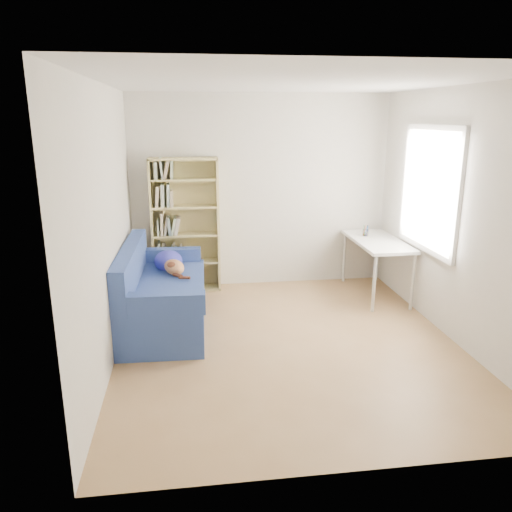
% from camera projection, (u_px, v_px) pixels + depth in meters
% --- Properties ---
extents(ground, '(4.00, 4.00, 0.00)m').
position_uv_depth(ground, '(288.00, 343.00, 5.24)').
color(ground, olive).
rests_on(ground, ground).
extents(room_shell, '(3.54, 4.04, 2.62)m').
position_uv_depth(room_shell, '(300.00, 187.00, 4.85)').
color(room_shell, silver).
rests_on(room_shell, ground).
extents(sofa, '(0.94, 1.88, 0.92)m').
position_uv_depth(sofa, '(161.00, 295.00, 5.65)').
color(sofa, navy).
rests_on(sofa, ground).
extents(bookshelf, '(0.89, 0.28, 1.79)m').
position_uv_depth(bookshelf, '(186.00, 231.00, 6.65)').
color(bookshelf, tan).
rests_on(bookshelf, ground).
extents(desk, '(0.59, 1.28, 0.75)m').
position_uv_depth(desk, '(377.00, 245.00, 6.50)').
color(desk, white).
rests_on(desk, ground).
extents(pen_cup, '(0.08, 0.08, 0.15)m').
position_uv_depth(pen_cup, '(366.00, 232.00, 6.68)').
color(pen_cup, white).
rests_on(pen_cup, desk).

